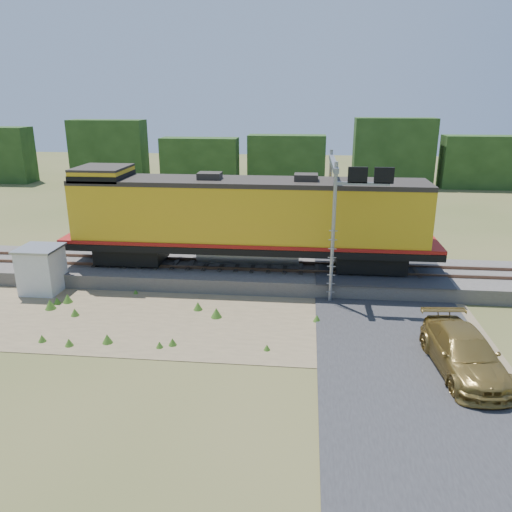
# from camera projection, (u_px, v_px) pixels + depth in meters

# --- Properties ---
(ground) EXTENTS (140.00, 140.00, 0.00)m
(ground) POSITION_uv_depth(u_px,v_px,m) (239.00, 325.00, 22.87)
(ground) COLOR #475123
(ground) RESTS_ON ground
(ballast) EXTENTS (70.00, 5.00, 0.80)m
(ballast) POSITION_uv_depth(u_px,v_px,m) (253.00, 273.00, 28.43)
(ballast) COLOR slate
(ballast) RESTS_ON ground
(rails) EXTENTS (70.00, 1.54, 0.16)m
(rails) POSITION_uv_depth(u_px,v_px,m) (253.00, 265.00, 28.28)
(rails) COLOR brown
(rails) RESTS_ON ballast
(dirt_shoulder) EXTENTS (26.00, 8.00, 0.03)m
(dirt_shoulder) POSITION_uv_depth(u_px,v_px,m) (199.00, 319.00, 23.53)
(dirt_shoulder) COLOR #8C7754
(dirt_shoulder) RESTS_ON ground
(road) EXTENTS (7.00, 66.00, 0.86)m
(road) POSITION_uv_depth(u_px,v_px,m) (393.00, 323.00, 22.86)
(road) COLOR #38383A
(road) RESTS_ON ground
(tree_line_north) EXTENTS (130.00, 3.00, 6.50)m
(tree_line_north) POSITION_uv_depth(u_px,v_px,m) (283.00, 159.00, 57.91)
(tree_line_north) COLOR #1D3814
(tree_line_north) RESTS_ON ground
(weed_clumps) EXTENTS (15.00, 6.20, 0.56)m
(weed_clumps) POSITION_uv_depth(u_px,v_px,m) (165.00, 321.00, 23.30)
(weed_clumps) COLOR #3F6E1F
(weed_clumps) RESTS_ON ground
(locomotive) EXTENTS (20.80, 3.17, 5.37)m
(locomotive) POSITION_uv_depth(u_px,v_px,m) (243.00, 218.00, 27.50)
(locomotive) COLOR black
(locomotive) RESTS_ON rails
(shed) EXTENTS (2.10, 2.10, 2.49)m
(shed) POSITION_uv_depth(u_px,v_px,m) (42.00, 269.00, 26.45)
(shed) COLOR silver
(shed) RESTS_ON ground
(signal_gantry) EXTENTS (2.81, 6.20, 7.10)m
(signal_gantry) POSITION_uv_depth(u_px,v_px,m) (340.00, 191.00, 25.84)
(signal_gantry) COLOR gray
(signal_gantry) RESTS_ON ground
(car) EXTENTS (2.64, 5.53, 1.56)m
(car) POSITION_uv_depth(u_px,v_px,m) (464.00, 353.00, 18.81)
(car) COLOR olive
(car) RESTS_ON ground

